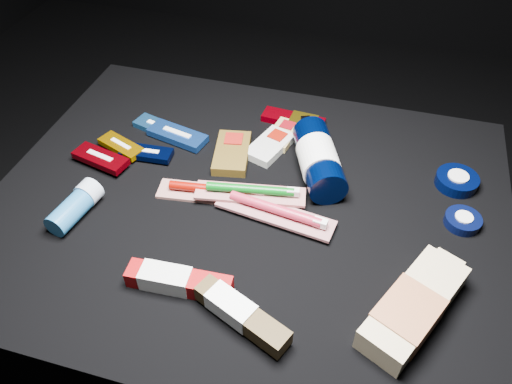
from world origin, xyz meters
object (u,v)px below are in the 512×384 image
(bodywash_bottle, at_px, (413,308))
(toothpaste_carton_red, at_px, (174,280))
(deodorant_stick, at_px, (76,206))
(lotion_bottle, at_px, (318,159))

(bodywash_bottle, xyz_separation_m, toothpaste_carton_red, (-0.37, -0.05, -0.01))
(deodorant_stick, xyz_separation_m, toothpaste_carton_red, (0.24, -0.10, -0.01))
(bodywash_bottle, relative_size, deodorant_stick, 1.93)
(bodywash_bottle, bearing_deg, toothpaste_carton_red, -146.65)
(bodywash_bottle, distance_m, deodorant_stick, 0.61)
(bodywash_bottle, height_order, toothpaste_carton_red, bodywash_bottle)
(lotion_bottle, height_order, deodorant_stick, lotion_bottle)
(bodywash_bottle, bearing_deg, deodorant_stick, -158.80)
(lotion_bottle, xyz_separation_m, bodywash_bottle, (0.20, -0.29, -0.01))
(lotion_bottle, distance_m, deodorant_stick, 0.47)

